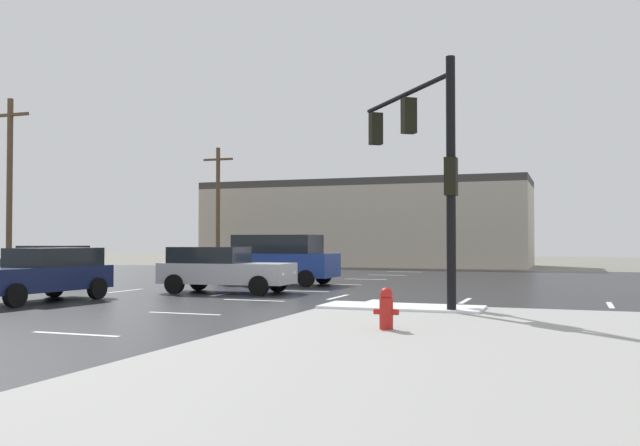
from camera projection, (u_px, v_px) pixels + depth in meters
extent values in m
plane|color=slate|center=(280.00, 296.00, 22.77)|extent=(120.00, 120.00, 0.00)
cube|color=#232326|center=(280.00, 296.00, 22.77)|extent=(44.00, 44.00, 0.02)
cube|color=white|center=(402.00, 307.00, 17.31)|extent=(4.00, 1.60, 0.06)
cube|color=silver|center=(75.00, 334.00, 13.37)|extent=(2.00, 0.15, 0.01)
cube|color=silver|center=(184.00, 314.00, 17.13)|extent=(2.00, 0.15, 0.01)
cube|color=silver|center=(254.00, 300.00, 20.89)|extent=(2.00, 0.15, 0.01)
cube|color=silver|center=(302.00, 291.00, 24.65)|extent=(2.00, 0.15, 0.01)
cube|color=silver|center=(338.00, 284.00, 28.41)|extent=(2.00, 0.15, 0.01)
cube|color=silver|center=(365.00, 279.00, 32.16)|extent=(2.00, 0.15, 0.01)
cube|color=silver|center=(387.00, 275.00, 35.92)|extent=(2.00, 0.15, 0.01)
cube|color=silver|center=(405.00, 272.00, 39.68)|extent=(2.00, 0.15, 0.01)
cube|color=silver|center=(36.00, 288.00, 26.18)|extent=(0.15, 2.00, 0.01)
cube|color=silver|center=(126.00, 291.00, 24.81)|extent=(0.15, 2.00, 0.01)
cube|color=silver|center=(226.00, 294.00, 23.45)|extent=(0.15, 2.00, 0.01)
cube|color=silver|center=(338.00, 297.00, 22.09)|extent=(0.15, 2.00, 0.01)
cube|color=silver|center=(465.00, 301.00, 20.72)|extent=(0.15, 2.00, 0.01)
cube|color=silver|center=(610.00, 305.00, 19.36)|extent=(0.15, 2.00, 0.01)
cube|color=silver|center=(344.00, 311.00, 17.81)|extent=(0.45, 7.00, 0.01)
cylinder|color=black|center=(451.00, 184.00, 16.42)|extent=(0.22, 0.22, 6.06)
cylinder|color=black|center=(405.00, 95.00, 18.91)|extent=(3.25, 4.12, 0.14)
cube|color=black|center=(409.00, 116.00, 18.66)|extent=(0.46, 0.44, 0.95)
sphere|color=red|center=(406.00, 106.00, 18.81)|extent=(0.20, 0.20, 0.20)
cube|color=black|center=(376.00, 129.00, 20.84)|extent=(0.46, 0.44, 0.95)
sphere|color=red|center=(374.00, 120.00, 21.00)|extent=(0.20, 0.20, 0.20)
cube|color=black|center=(451.00, 176.00, 16.42)|extent=(0.28, 0.36, 0.90)
cylinder|color=red|center=(386.00, 313.00, 13.20)|extent=(0.26, 0.26, 0.60)
sphere|color=red|center=(386.00, 294.00, 13.21)|extent=(0.25, 0.25, 0.25)
cylinder|color=red|center=(377.00, 312.00, 13.26)|extent=(0.12, 0.11, 0.11)
cylinder|color=red|center=(396.00, 312.00, 13.14)|extent=(0.12, 0.11, 0.11)
cube|color=#BCB29E|center=(366.00, 227.00, 50.83)|extent=(23.24, 8.00, 5.57)
cube|color=#3F3D3A|center=(366.00, 186.00, 50.90)|extent=(23.24, 8.00, 0.50)
cube|color=#141E47|center=(36.00, 279.00, 20.39)|extent=(2.22, 4.65, 0.70)
cube|color=black|center=(54.00, 257.00, 21.01)|extent=(1.88, 2.62, 0.55)
cylinder|color=black|center=(15.00, 295.00, 18.61)|extent=(0.28, 0.68, 0.66)
cylinder|color=black|center=(97.00, 288.00, 21.37)|extent=(0.28, 0.68, 0.66)
cylinder|color=black|center=(54.00, 287.00, 22.15)|extent=(0.28, 0.68, 0.66)
cube|color=navy|center=(278.00, 265.00, 28.35)|extent=(4.82, 1.99, 0.95)
cube|color=black|center=(278.00, 244.00, 28.38)|extent=(3.37, 1.82, 0.75)
cylinder|color=black|center=(231.00, 277.00, 28.00)|extent=(0.66, 0.23, 0.66)
cylinder|color=black|center=(252.00, 275.00, 29.83)|extent=(0.66, 0.23, 0.66)
cylinder|color=black|center=(306.00, 278.00, 26.86)|extent=(0.66, 0.23, 0.66)
cylinder|color=black|center=(323.00, 276.00, 28.69)|extent=(0.66, 0.23, 0.66)
sphere|color=white|center=(219.00, 265.00, 28.59)|extent=(0.18, 0.18, 0.18)
sphere|color=white|center=(233.00, 264.00, 29.76)|extent=(0.18, 0.18, 0.18)
cube|color=#B7BABF|center=(227.00, 273.00, 23.88)|extent=(4.59, 2.05, 0.70)
cube|color=black|center=(209.00, 255.00, 24.09)|extent=(2.56, 1.79, 0.55)
cylinder|color=black|center=(278.00, 283.00, 24.29)|extent=(0.67, 0.26, 0.66)
cylinder|color=black|center=(259.00, 286.00, 22.57)|extent=(0.67, 0.26, 0.66)
cylinder|color=black|center=(199.00, 281.00, 25.17)|extent=(0.67, 0.26, 0.66)
cylinder|color=black|center=(174.00, 284.00, 23.45)|extent=(0.67, 0.26, 0.66)
sphere|color=white|center=(293.00, 273.00, 23.79)|extent=(0.18, 0.18, 0.18)
sphere|color=white|center=(282.00, 275.00, 22.69)|extent=(0.18, 0.18, 0.18)
cube|color=#195933|center=(40.00, 267.00, 29.69)|extent=(4.51, 1.82, 0.70)
cube|color=black|center=(53.00, 252.00, 29.47)|extent=(2.48, 1.66, 0.55)
cylinder|color=black|center=(27.00, 273.00, 31.05)|extent=(0.66, 0.22, 0.66)
cylinder|color=black|center=(54.00, 277.00, 28.31)|extent=(0.66, 0.22, 0.66)
cylinder|color=black|center=(84.00, 274.00, 30.00)|extent=(0.66, 0.22, 0.66)
sphere|color=white|center=(10.00, 266.00, 30.98)|extent=(0.18, 0.18, 0.18)
cylinder|color=brown|center=(10.00, 188.00, 34.09)|extent=(0.28, 0.28, 8.80)
cube|color=brown|center=(10.00, 115.00, 34.17)|extent=(2.20, 0.14, 0.14)
cylinder|color=brown|center=(218.00, 207.00, 47.56)|extent=(0.28, 0.28, 8.17)
cube|color=brown|center=(218.00, 159.00, 47.64)|extent=(2.20, 0.14, 0.14)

